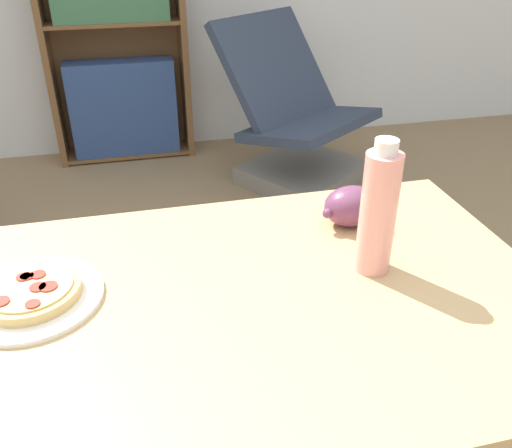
{
  "coord_description": "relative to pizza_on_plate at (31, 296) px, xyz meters",
  "views": [
    {
      "loc": [
        0.03,
        -0.86,
        1.35
      ],
      "look_at": [
        0.25,
        0.08,
        0.8
      ],
      "focal_mm": 38.0,
      "sensor_mm": 36.0,
      "label": 1
    }
  ],
  "objects": [
    {
      "name": "grape_bunch",
      "position": [
        0.67,
        0.13,
        0.03
      ],
      "size": [
        0.14,
        0.11,
        0.09
      ],
      "color": "#6B3856",
      "rests_on": "dining_table"
    },
    {
      "name": "drink_bottle",
      "position": [
        0.65,
        -0.04,
        0.11
      ],
      "size": [
        0.07,
        0.07,
        0.27
      ],
      "color": "pink",
      "rests_on": "dining_table"
    },
    {
      "name": "lounge_chair_far",
      "position": [
        1.11,
        1.89,
        -0.46
      ],
      "size": [
        0.93,
        1.0,
        0.88
      ],
      "rotation": [
        0.0,
        0.0,
        0.61
      ],
      "color": "slate",
      "rests_on": "ground_plane"
    },
    {
      "name": "bookshelf",
      "position": [
        0.18,
        2.48,
        -0.01
      ],
      "size": [
        0.81,
        0.24,
        1.61
      ],
      "color": "brown",
      "rests_on": "ground_plane"
    },
    {
      "name": "dining_table",
      "position": [
        0.34,
        -0.08,
        -0.12
      ],
      "size": [
        1.26,
        0.77,
        0.74
      ],
      "color": "tan",
      "rests_on": "ground_plane"
    },
    {
      "name": "pizza_on_plate",
      "position": [
        0.0,
        0.0,
        0.0
      ],
      "size": [
        0.26,
        0.26,
        0.04
      ],
      "color": "white",
      "rests_on": "dining_table"
    }
  ]
}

